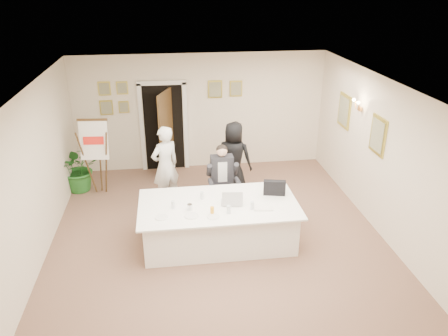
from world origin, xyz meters
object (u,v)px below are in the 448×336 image
conference_table (219,222)px  paper_stack (263,207)px  standing_woman (234,158)px  oj_glass (212,210)px  laptop_bag (274,188)px  standing_man (165,166)px  laptop (231,196)px  seated_man (222,178)px  potted_palm (79,168)px  flip_chart (97,160)px  steel_jug (190,207)px

conference_table → paper_stack: paper_stack is taller
standing_woman → oj_glass: standing_woman is taller
conference_table → standing_woman: size_ratio=1.72×
laptop_bag → conference_table: bearing=-156.4°
standing_man → oj_glass: 2.08m
standing_man → laptop_bag: size_ratio=4.30×
laptop → seated_man: bearing=97.0°
oj_glass → conference_table: bearing=66.7°
paper_stack → oj_glass: oj_glass is taller
standing_woman → potted_palm: 3.42m
standing_man → standing_woman: standing_man is taller
conference_table → seated_man: size_ratio=1.95×
seated_man → laptop_bag: seated_man is taller
potted_palm → oj_glass: 3.90m
conference_table → standing_woman: standing_woman is taller
potted_palm → laptop_bag: potted_palm is taller
conference_table → paper_stack: (0.74, -0.27, 0.40)m
flip_chart → paper_stack: size_ratio=5.13×
standing_man → steel_jug: bearing=70.4°
flip_chart → potted_palm: 0.57m
conference_table → standing_woman: 2.07m
flip_chart → potted_palm: bearing=152.8°
seated_man → laptop_bag: size_ratio=3.58×
oj_glass → standing_woman: bearing=72.6°
seated_man → paper_stack: size_ratio=4.32×
standing_man → conference_table: bearing=87.3°
paper_stack → flip_chart: bearing=140.6°
standing_man → paper_stack: (1.63, -1.86, -0.06)m
flip_chart → laptop_bag: 3.97m
oj_glass → steel_jug: size_ratio=1.18×
seated_man → steel_jug: 1.53m
conference_table → laptop_bag: laptop_bag is taller
flip_chart → steel_jug: (1.83, -2.43, 0.05)m
standing_man → laptop_bag: 2.39m
paper_stack → steel_jug: steel_jug is taller
conference_table → potted_palm: 3.75m
seated_man → laptop_bag: 1.29m
laptop_bag → steel_jug: 1.60m
standing_woman → steel_jug: bearing=86.7°
standing_woman → potted_palm: (-3.37, 0.55, -0.27)m
conference_table → steel_jug: steel_jug is taller
flip_chart → potted_palm: size_ratio=1.57×
flip_chart → laptop: bearing=-41.4°
flip_chart → standing_man: (1.44, -0.67, 0.07)m
standing_man → laptop: size_ratio=4.59×
standing_man → potted_palm: size_ratio=1.59×
standing_woman → steel_jug: standing_woman is taller
standing_woman → potted_palm: size_ratio=1.50×
oj_glass → steel_jug: oj_glass is taller
conference_table → paper_stack: 0.88m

